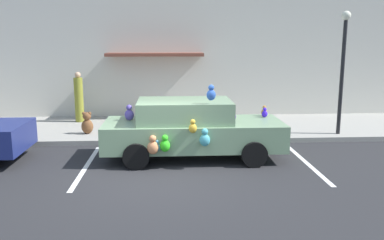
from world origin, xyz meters
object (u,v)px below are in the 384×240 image
Objects in this scene: street_lamp_post at (343,60)px; pedestrian_near_shopfront at (79,99)px; plush_covered_car at (191,128)px; teddy_bear_on_sidewalk at (87,124)px.

street_lamp_post is 2.10× the size of pedestrian_near_shopfront.
street_lamp_post is (4.80, 1.90, 1.68)m from plush_covered_car.
pedestrian_near_shopfront is (-8.62, 2.47, -1.48)m from street_lamp_post.
street_lamp_post is 9.09m from pedestrian_near_shopfront.
teddy_bear_on_sidewalk is 0.39× the size of pedestrian_near_shopfront.
plush_covered_car is 3.96m from teddy_bear_on_sidewalk.
plush_covered_car reaches higher than teddy_bear_on_sidewalk.
teddy_bear_on_sidewalk is at bearing -71.91° from pedestrian_near_shopfront.
teddy_bear_on_sidewalk is at bearing 143.20° from plush_covered_car.
pedestrian_near_shopfront reaches higher than teddy_bear_on_sidewalk.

